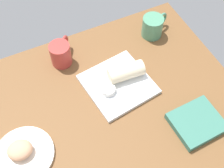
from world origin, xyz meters
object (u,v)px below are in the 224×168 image
(sauce_cup, at_px, (108,90))
(coffee_mug, at_px, (153,26))
(round_plate, at_px, (24,154))
(square_plate, at_px, (118,84))
(book_stack, at_px, (197,122))
(breakfast_wrap, at_px, (126,72))
(scone_pastry, at_px, (20,150))
(second_mug, at_px, (61,53))

(sauce_cup, height_order, coffee_mug, coffee_mug)
(round_plate, distance_m, coffee_mug, 0.76)
(square_plate, height_order, book_stack, book_stack)
(round_plate, distance_m, book_stack, 0.63)
(square_plate, xyz_separation_m, breakfast_wrap, (0.04, 0.02, 0.04))
(sauce_cup, distance_m, coffee_mug, 0.38)
(square_plate, bearing_deg, book_stack, -56.64)
(scone_pastry, distance_m, square_plate, 0.45)
(second_mug, bearing_deg, round_plate, -128.06)
(sauce_cup, bearing_deg, scone_pastry, -165.62)
(breakfast_wrap, distance_m, book_stack, 0.33)
(sauce_cup, xyz_separation_m, second_mug, (-0.11, 0.23, 0.02))
(sauce_cup, height_order, breakfast_wrap, breakfast_wrap)
(book_stack, height_order, coffee_mug, coffee_mug)
(sauce_cup, bearing_deg, book_stack, -47.78)
(book_stack, bearing_deg, round_plate, 165.52)
(square_plate, relative_size, book_stack, 1.35)
(sauce_cup, bearing_deg, second_mug, 114.58)
(book_stack, distance_m, second_mug, 0.60)
(coffee_mug, distance_m, second_mug, 0.42)
(scone_pastry, bearing_deg, breakfast_wrap, 15.55)
(round_plate, xyz_separation_m, book_stack, (0.61, -0.16, 0.01))
(scone_pastry, distance_m, book_stack, 0.64)
(square_plate, distance_m, second_mug, 0.27)
(round_plate, height_order, breakfast_wrap, breakfast_wrap)
(second_mug, bearing_deg, square_plate, -53.37)
(square_plate, height_order, second_mug, second_mug)
(round_plate, bearing_deg, second_mug, 51.94)
(scone_pastry, xyz_separation_m, breakfast_wrap, (0.47, 0.13, 0.01))
(coffee_mug, height_order, second_mug, second_mug)
(square_plate, relative_size, sauce_cup, 4.44)
(coffee_mug, relative_size, second_mug, 1.13)
(round_plate, bearing_deg, book_stack, -14.48)
(square_plate, height_order, coffee_mug, coffee_mug)
(square_plate, distance_m, book_stack, 0.34)
(breakfast_wrap, bearing_deg, coffee_mug, 132.07)
(book_stack, xyz_separation_m, second_mug, (-0.34, 0.49, 0.04))
(breakfast_wrap, xyz_separation_m, book_stack, (0.14, -0.30, -0.03))
(scone_pastry, relative_size, second_mug, 0.71)
(square_plate, relative_size, coffee_mug, 1.79)
(second_mug, bearing_deg, coffee_mug, -3.41)
(book_stack, distance_m, coffee_mug, 0.48)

